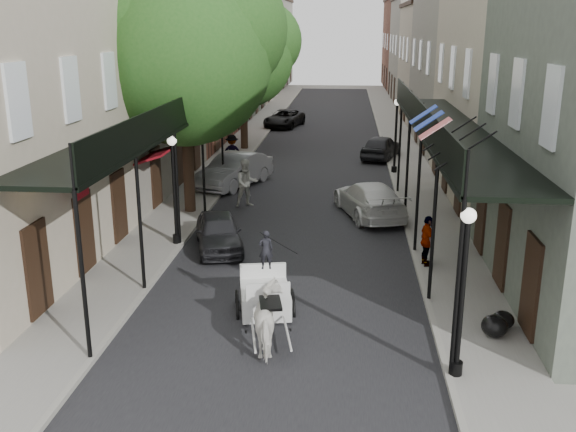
% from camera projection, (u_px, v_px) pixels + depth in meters
% --- Properties ---
extents(ground, '(140.00, 140.00, 0.00)m').
position_uv_depth(ground, '(276.00, 329.00, 16.06)').
color(ground, gray).
rests_on(ground, ground).
extents(road, '(8.00, 90.00, 0.01)m').
position_uv_depth(road, '(316.00, 165.00, 35.16)').
color(road, black).
rests_on(road, ground).
extents(sidewalk_left, '(2.20, 90.00, 0.12)m').
position_uv_depth(sidewalk_left, '(226.00, 162.00, 35.58)').
color(sidewalk_left, gray).
rests_on(sidewalk_left, ground).
extents(sidewalk_right, '(2.20, 90.00, 0.12)m').
position_uv_depth(sidewalk_right, '(408.00, 165.00, 34.70)').
color(sidewalk_right, gray).
rests_on(sidewalk_right, ground).
extents(building_row_left, '(5.00, 80.00, 10.50)m').
position_uv_depth(building_row_left, '(199.00, 57.00, 43.98)').
color(building_row_left, '#AB9D89').
rests_on(building_row_left, ground).
extents(building_row_right, '(5.00, 80.00, 10.50)m').
position_uv_depth(building_row_right, '(454.00, 59.00, 42.46)').
color(building_row_right, gray).
rests_on(building_row_right, ground).
extents(gallery_left, '(2.20, 18.05, 4.88)m').
position_uv_depth(gallery_left, '(159.00, 125.00, 22.00)').
color(gallery_left, black).
rests_on(gallery_left, sidewalk_left).
extents(gallery_right, '(2.20, 18.05, 4.88)m').
position_uv_depth(gallery_right, '(443.00, 128.00, 21.15)').
color(gallery_right, black).
rests_on(gallery_right, sidewalk_right).
extents(tree_near, '(7.31, 6.80, 9.63)m').
position_uv_depth(tree_near, '(195.00, 48.00, 24.31)').
color(tree_near, '#382619').
rests_on(tree_near, sidewalk_left).
extents(tree_far, '(6.45, 6.00, 8.61)m').
position_uv_depth(tree_far, '(249.00, 52.00, 37.86)').
color(tree_far, '#382619').
rests_on(tree_far, sidewalk_left).
extents(lamppost_right_near, '(0.32, 0.32, 3.71)m').
position_uv_depth(lamppost_right_near, '(462.00, 291.00, 13.21)').
color(lamppost_right_near, black).
rests_on(lamppost_right_near, sidewalk_right).
extents(lamppost_left, '(0.32, 0.32, 3.71)m').
position_uv_depth(lamppost_left, '(174.00, 188.00, 21.57)').
color(lamppost_left, black).
rests_on(lamppost_left, sidewalk_left).
extents(lamppost_right_far, '(0.32, 0.32, 3.71)m').
position_uv_depth(lamppost_right_far, '(396.00, 135.00, 32.30)').
color(lamppost_right_far, black).
rests_on(lamppost_right_far, sidewalk_right).
extents(horse, '(1.12, 1.87, 1.48)m').
position_uv_depth(horse, '(271.00, 320.00, 14.90)').
color(horse, white).
rests_on(horse, ground).
extents(carriage, '(1.75, 2.38, 2.47)m').
position_uv_depth(carriage, '(264.00, 274.00, 17.03)').
color(carriage, black).
rests_on(carriage, ground).
extents(pedestrian_walking, '(1.20, 1.10, 2.01)m').
position_uv_depth(pedestrian_walking, '(247.00, 183.00, 26.78)').
color(pedestrian_walking, beige).
rests_on(pedestrian_walking, ground).
extents(pedestrian_sidewalk_left, '(1.26, 0.86, 1.80)m').
position_uv_depth(pedestrian_sidewalk_left, '(232.00, 152.00, 33.30)').
color(pedestrian_sidewalk_left, gray).
rests_on(pedestrian_sidewalk_left, sidewalk_left).
extents(pedestrian_sidewalk_right, '(0.57, 1.00, 1.60)m').
position_uv_depth(pedestrian_sidewalk_right, '(427.00, 241.00, 19.79)').
color(pedestrian_sidewalk_right, gray).
rests_on(pedestrian_sidewalk_right, sidewalk_right).
extents(car_left_near, '(2.36, 3.87, 1.23)m').
position_uv_depth(car_left_near, '(219.00, 232.00, 21.68)').
color(car_left_near, black).
rests_on(car_left_near, ground).
extents(car_left_mid, '(3.28, 4.98, 1.55)m').
position_uv_depth(car_left_mid, '(234.00, 170.00, 30.18)').
color(car_left_mid, '#9E9FA3').
rests_on(car_left_mid, ground).
extents(car_left_far, '(3.11, 5.00, 1.29)m').
position_uv_depth(car_left_far, '(284.00, 118.00, 48.20)').
color(car_left_far, black).
rests_on(car_left_far, ground).
extents(car_right_near, '(3.22, 5.13, 1.39)m').
position_uv_depth(car_right_near, '(369.00, 199.00, 25.47)').
color(car_right_near, silver).
rests_on(car_right_near, ground).
extents(car_right_far, '(2.72, 4.32, 1.37)m').
position_uv_depth(car_right_far, '(381.00, 147.00, 36.57)').
color(car_right_far, black).
rests_on(car_right_far, ground).
extents(trash_bags, '(0.89, 1.04, 0.54)m').
position_uv_depth(trash_bags, '(498.00, 324.00, 15.53)').
color(trash_bags, black).
rests_on(trash_bags, sidewalk_right).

